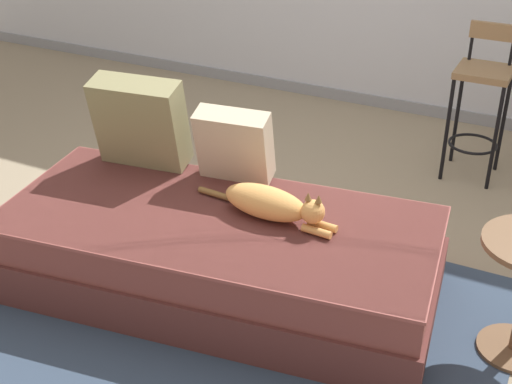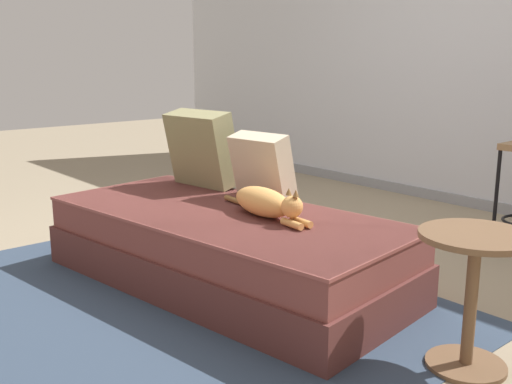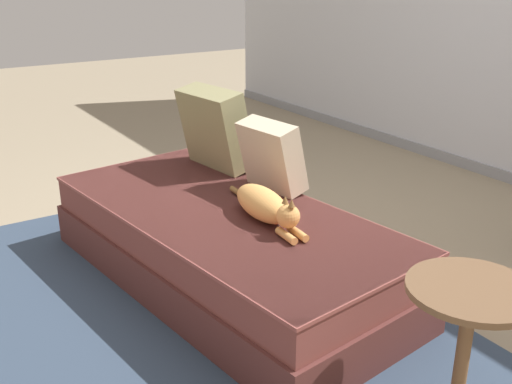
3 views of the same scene
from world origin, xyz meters
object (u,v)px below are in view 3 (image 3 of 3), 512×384
(throw_pillow_middle, at_px, (272,156))
(cat, at_px, (265,205))
(side_table, at_px, (465,337))
(couch, at_px, (224,245))
(throw_pillow_corner, at_px, (215,128))

(throw_pillow_middle, xyz_separation_m, cat, (0.32, -0.26, -0.12))
(throw_pillow_middle, distance_m, side_table, 1.50)
(couch, bearing_deg, throw_pillow_corner, 154.21)
(throw_pillow_corner, distance_m, side_table, 2.00)
(throw_pillow_middle, distance_m, cat, 0.43)
(side_table, bearing_deg, couch, -172.76)
(couch, height_order, throw_pillow_corner, throw_pillow_corner)
(throw_pillow_corner, height_order, cat, throw_pillow_corner)
(throw_pillow_middle, relative_size, cat, 0.53)
(throw_pillow_corner, distance_m, cat, 0.87)
(throw_pillow_middle, xyz_separation_m, side_table, (1.47, -0.19, -0.24))
(couch, relative_size, throw_pillow_middle, 5.50)
(cat, height_order, side_table, cat)
(couch, relative_size, side_table, 3.82)
(throw_pillow_corner, relative_size, side_table, 0.87)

